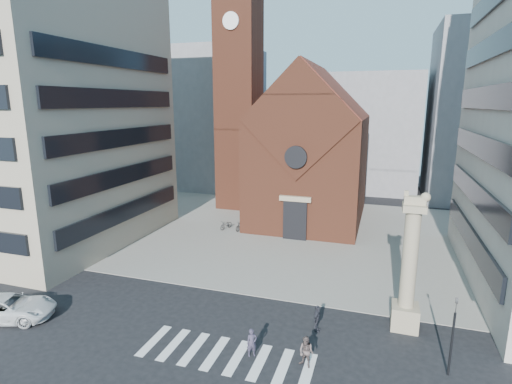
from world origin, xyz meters
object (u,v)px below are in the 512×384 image
Objects in this scene: lion_column at (408,276)px; traffic_light at (453,335)px; pedestrian_2 at (317,318)px; pedestrian_1 at (306,352)px; pedestrian_0 at (252,343)px; scooter_0 at (226,225)px; white_car at (8,308)px.

lion_column is 4.62m from traffic_light.
lion_column reaches higher than traffic_light.
pedestrian_1 is at bearing -173.30° from pedestrian_2.
pedestrian_0 reaches higher than scooter_0.
pedestrian_1 is (-7.07, -1.58, -1.43)m from traffic_light.
lion_column is at bearing -61.65° from pedestrian_2.
lion_column is 25.27m from white_car.
pedestrian_2 is (-5.10, -2.06, -2.62)m from lion_column.
white_car is at bearing -87.34° from scooter_0.
traffic_light is 26.38m from white_car.
pedestrian_1 is at bearing -132.30° from lion_column.
pedestrian_2 reaches higher than scooter_0.
pedestrian_1 reaches higher than pedestrian_2.
traffic_light is at bearing -103.47° from white_car.
pedestrian_2 is (2.99, 3.52, 0.05)m from pedestrian_0.
pedestrian_2 is 21.25m from scooter_0.
traffic_light reaches higher than white_car.
lion_column is at bearing -20.90° from scooter_0.
traffic_light reaches higher than pedestrian_1.
pedestrian_0 is 0.93× the size of pedestrian_1.
pedestrian_2 reaches higher than pedestrian_0.
lion_column is at bearing 116.46° from traffic_light.
pedestrian_1 reaches higher than pedestrian_0.
pedestrian_1 is (19.12, 1.20, 0.06)m from white_car.
pedestrian_2 is (-7.09, 1.94, -1.45)m from traffic_light.
pedestrian_1 is at bearing -39.09° from scooter_0.
scooter_0 is at bearing 136.51° from traffic_light.
white_car is at bearing 110.27° from pedestrian_2.
pedestrian_2 reaches higher than white_car.
pedestrian_1 reaches higher than scooter_0.
lion_column is at bearing 1.84° from pedestrian_0.
scooter_0 is at bearing 142.04° from pedestrian_1.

